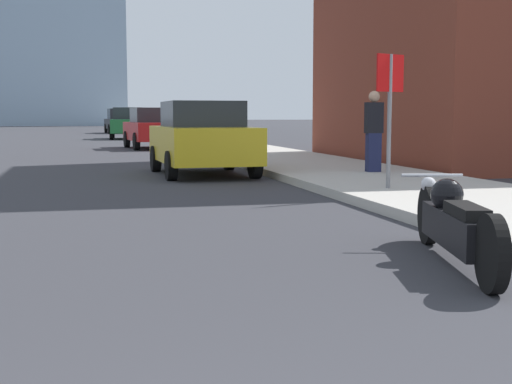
{
  "coord_description": "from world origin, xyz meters",
  "views": [
    {
      "loc": [
        -0.32,
        -1.31,
        1.34
      ],
      "look_at": [
        1.34,
        5.49,
        0.58
      ],
      "focal_mm": 50.0,
      "sensor_mm": 36.0,
      "label": 1
    }
  ],
  "objects_px": {
    "parked_car_red": "(153,128)",
    "pedestrian": "(374,130)",
    "parked_car_black": "(119,121)",
    "stop_sign": "(390,97)",
    "parked_car_yellow": "(202,138)",
    "motorcycle": "(454,223)",
    "parked_car_green": "(128,123)"
  },
  "relations": [
    {
      "from": "parked_car_red",
      "to": "pedestrian",
      "type": "distance_m",
      "value": 15.19
    },
    {
      "from": "parked_car_black",
      "to": "stop_sign",
      "type": "bearing_deg",
      "value": -90.59
    },
    {
      "from": "parked_car_red",
      "to": "stop_sign",
      "type": "relative_size",
      "value": 1.98
    },
    {
      "from": "parked_car_yellow",
      "to": "parked_car_black",
      "type": "relative_size",
      "value": 0.85
    },
    {
      "from": "motorcycle",
      "to": "pedestrian",
      "type": "relative_size",
      "value": 1.56
    },
    {
      "from": "motorcycle",
      "to": "parked_car_yellow",
      "type": "distance_m",
      "value": 10.11
    },
    {
      "from": "parked_car_green",
      "to": "parked_car_black",
      "type": "height_order",
      "value": "parked_car_black"
    },
    {
      "from": "parked_car_red",
      "to": "parked_car_green",
      "type": "bearing_deg",
      "value": 86.74
    },
    {
      "from": "parked_car_yellow",
      "to": "motorcycle",
      "type": "bearing_deg",
      "value": -88.21
    },
    {
      "from": "motorcycle",
      "to": "parked_car_green",
      "type": "xyz_separation_m",
      "value": [
        -0.71,
        35.08,
        0.52
      ]
    },
    {
      "from": "parked_car_yellow",
      "to": "parked_car_red",
      "type": "xyz_separation_m",
      "value": [
        0.16,
        13.01,
        0.0
      ]
    },
    {
      "from": "stop_sign",
      "to": "parked_car_red",
      "type": "bearing_deg",
      "value": 96.56
    },
    {
      "from": "parked_car_black",
      "to": "stop_sign",
      "type": "distance_m",
      "value": 43.25
    },
    {
      "from": "motorcycle",
      "to": "stop_sign",
      "type": "relative_size",
      "value": 1.22
    },
    {
      "from": "motorcycle",
      "to": "parked_car_yellow",
      "type": "height_order",
      "value": "parked_car_yellow"
    },
    {
      "from": "parked_car_yellow",
      "to": "stop_sign",
      "type": "distance_m",
      "value": 5.58
    },
    {
      "from": "motorcycle",
      "to": "parked_car_green",
      "type": "distance_m",
      "value": 35.09
    },
    {
      "from": "pedestrian",
      "to": "parked_car_red",
      "type": "bearing_deg",
      "value": 102.08
    },
    {
      "from": "motorcycle",
      "to": "parked_car_yellow",
      "type": "relative_size",
      "value": 0.66
    },
    {
      "from": "parked_car_black",
      "to": "motorcycle",
      "type": "bearing_deg",
      "value": -92.81
    },
    {
      "from": "parked_car_yellow",
      "to": "parked_car_black",
      "type": "bearing_deg",
      "value": 88.14
    },
    {
      "from": "parked_car_yellow",
      "to": "pedestrian",
      "type": "distance_m",
      "value": 3.82
    },
    {
      "from": "parked_car_green",
      "to": "pedestrian",
      "type": "relative_size",
      "value": 2.47
    },
    {
      "from": "parked_car_red",
      "to": "motorcycle",
      "type": "bearing_deg",
      "value": -93.33
    },
    {
      "from": "parked_car_red",
      "to": "stop_sign",
      "type": "xyz_separation_m",
      "value": [
        2.08,
        -18.06,
        0.8
      ]
    },
    {
      "from": "parked_car_red",
      "to": "pedestrian",
      "type": "height_order",
      "value": "pedestrian"
    },
    {
      "from": "parked_car_yellow",
      "to": "parked_car_red",
      "type": "bearing_deg",
      "value": 87.58
    },
    {
      "from": "motorcycle",
      "to": "parked_car_black",
      "type": "xyz_separation_m",
      "value": [
        -0.52,
        48.22,
        0.53
      ]
    },
    {
      "from": "parked_car_black",
      "to": "parked_car_red",
      "type": "bearing_deg",
      "value": -93.29
    },
    {
      "from": "parked_car_black",
      "to": "stop_sign",
      "type": "relative_size",
      "value": 2.17
    },
    {
      "from": "motorcycle",
      "to": "stop_sign",
      "type": "xyz_separation_m",
      "value": [
        1.62,
        5.04,
        1.26
      ]
    },
    {
      "from": "parked_car_yellow",
      "to": "parked_car_black",
      "type": "distance_m",
      "value": 38.14
    }
  ]
}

